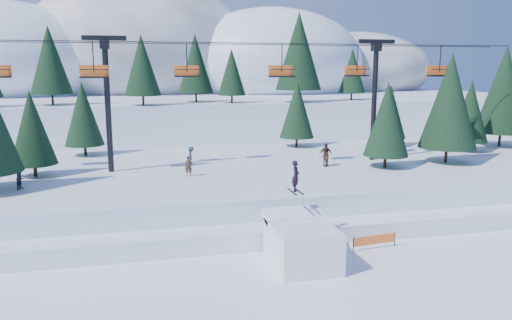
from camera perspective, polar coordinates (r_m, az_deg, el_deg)
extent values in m
plane|color=white|center=(24.84, 4.03, -14.37)|extent=(160.00, 160.00, 0.00)
cube|color=white|center=(41.10, -3.48, -2.42)|extent=(70.00, 22.00, 2.50)
cube|color=white|center=(31.83, -0.30, -7.59)|extent=(70.00, 6.00, 1.10)
cube|color=white|center=(90.04, -9.06, 5.65)|extent=(110.00, 60.00, 6.00)
ellipsoid|color=white|center=(95.83, -26.61, 10.03)|extent=(36.00, 32.40, 19.80)
ellipsoid|color=#605B59|center=(99.51, -13.22, 11.88)|extent=(44.00, 39.60, 26.40)
ellipsoid|color=white|center=(94.79, 1.81, 11.11)|extent=(34.00, 30.60, 19.72)
ellipsoid|color=#605B59|center=(107.30, 11.47, 10.15)|extent=(30.00, 27.00, 15.00)
cylinder|color=black|center=(61.33, -12.76, 6.66)|extent=(0.26, 0.26, 1.16)
cone|color=#17341D|center=(61.21, -12.92, 10.54)|extent=(4.32, 4.32, 7.14)
cylinder|color=black|center=(64.32, -2.77, 6.98)|extent=(0.26, 0.26, 0.96)
cone|color=#17341D|center=(64.19, -2.80, 10.03)|extent=(3.56, 3.56, 5.88)
cylinder|color=black|center=(65.74, 4.84, 7.31)|extent=(0.26, 0.26, 1.60)
cone|color=#17341D|center=(65.67, 4.92, 12.29)|extent=(5.94, 5.94, 9.83)
cylinder|color=black|center=(65.22, -22.22, 6.42)|extent=(0.26, 0.26, 1.32)
cone|color=#17341D|center=(65.11, -22.51, 10.55)|extent=(4.89, 4.89, 8.09)
cylinder|color=black|center=(71.35, 10.84, 7.17)|extent=(0.26, 0.26, 0.99)
cone|color=#17341D|center=(71.24, 10.94, 10.00)|extent=(3.67, 3.67, 6.07)
cylinder|color=black|center=(66.41, -6.86, 7.14)|extent=(0.26, 0.26, 1.23)
cone|color=#17341D|center=(66.30, -6.95, 10.92)|extent=(4.55, 4.55, 7.53)
cube|color=white|center=(27.06, 5.31, -9.72)|extent=(3.26, 4.03, 2.20)
cube|color=white|center=(28.25, 4.22, -6.37)|extent=(3.26, 1.41, 0.78)
imported|color=black|center=(27.58, 4.56, -1.84)|extent=(0.64, 0.75, 1.73)
cube|color=black|center=(27.72, 4.14, -3.64)|extent=(0.11, 1.65, 0.03)
cube|color=black|center=(27.84, 4.93, -3.58)|extent=(0.11, 1.65, 0.03)
cylinder|color=black|center=(39.63, -16.57, 5.83)|extent=(0.44, 0.44, 10.00)
cube|color=black|center=(39.58, -16.96, 13.20)|extent=(3.20, 0.35, 0.35)
cube|color=black|center=(39.56, -16.93, 12.55)|extent=(0.70, 0.70, 0.70)
cylinder|color=black|center=(44.28, 13.34, 6.43)|extent=(0.44, 0.44, 10.00)
cube|color=black|center=(44.24, 13.63, 13.03)|extent=(3.20, 0.35, 0.35)
cube|color=black|center=(44.22, 13.60, 12.45)|extent=(0.70, 0.70, 0.70)
cylinder|color=black|center=(39.32, -0.40, 13.23)|extent=(46.00, 0.06, 0.06)
cylinder|color=black|center=(41.66, -1.16, 13.07)|extent=(46.00, 0.06, 0.06)
cylinder|color=black|center=(38.38, -18.12, 11.14)|extent=(0.08, 0.08, 2.20)
cube|color=black|center=(38.38, -18.00, 8.98)|extent=(2.00, 0.75, 0.12)
cube|color=orange|center=(38.76, -17.99, 9.66)|extent=(2.00, 0.10, 0.85)
cylinder|color=black|center=(38.03, -18.09, 9.80)|extent=(2.00, 0.06, 0.06)
cylinder|color=black|center=(40.87, -7.92, 11.49)|extent=(0.08, 0.08, 2.20)
cube|color=black|center=(40.87, -7.87, 9.45)|extent=(2.00, 0.75, 0.12)
cube|color=orange|center=(41.24, -7.94, 10.09)|extent=(2.00, 0.10, 0.85)
cylinder|color=black|center=(40.52, -7.84, 10.22)|extent=(2.00, 0.06, 0.06)
cylinder|color=black|center=(39.89, 2.99, 11.60)|extent=(0.08, 0.08, 2.20)
cube|color=black|center=(39.89, 2.97, 9.51)|extent=(2.00, 0.75, 0.12)
cube|color=orange|center=(40.25, 2.82, 10.16)|extent=(2.00, 0.10, 0.85)
cylinder|color=black|center=(39.55, 3.12, 10.30)|extent=(2.00, 0.06, 0.06)
cylinder|color=black|center=(44.78, 11.52, 11.28)|extent=(0.08, 0.08, 2.20)
cube|color=black|center=(44.78, 11.45, 9.43)|extent=(2.00, 0.75, 0.12)
cube|color=orange|center=(45.12, 11.27, 10.02)|extent=(2.00, 0.10, 0.85)
cylinder|color=black|center=(44.45, 11.67, 10.13)|extent=(2.00, 0.06, 0.06)
cylinder|color=black|center=(45.83, 20.31, 10.83)|extent=(0.08, 0.08, 2.20)
cube|color=black|center=(45.83, 20.20, 9.02)|extent=(2.00, 0.75, 0.12)
cube|color=orange|center=(46.14, 19.97, 9.60)|extent=(2.00, 0.10, 0.85)
cylinder|color=black|center=(45.53, 20.49, 9.69)|extent=(2.00, 0.06, 0.06)
cylinder|color=black|center=(45.30, 20.88, 0.55)|extent=(0.26, 0.26, 1.28)
cone|color=#17341D|center=(44.79, 21.27, 6.30)|extent=(4.75, 4.75, 7.85)
cylinder|color=black|center=(52.13, 23.00, 1.45)|extent=(0.26, 0.26, 0.95)
cone|color=#17341D|center=(51.75, 23.27, 5.16)|extent=(3.53, 3.53, 5.84)
cylinder|color=black|center=(56.93, 26.07, 2.15)|extent=(0.26, 0.26, 1.41)
cone|color=#17341D|center=(56.51, 26.48, 7.20)|extent=(5.24, 5.24, 8.66)
cylinder|color=black|center=(52.78, 14.92, 1.99)|extent=(0.26, 0.26, 0.88)
cone|color=#17341D|center=(52.43, 15.09, 5.37)|extent=(3.25, 3.25, 5.38)
cylinder|color=black|center=(48.38, -18.92, 1.07)|extent=(0.26, 0.26, 0.94)
cone|color=#17341D|center=(47.98, -19.16, 5.04)|extent=(3.51, 3.51, 5.80)
cylinder|color=black|center=(51.05, 4.66, 2.07)|extent=(0.26, 0.26, 0.94)
cone|color=#17341D|center=(50.67, 4.72, 5.82)|extent=(3.48, 3.48, 5.76)
cylinder|color=black|center=(40.47, -23.91, -1.07)|extent=(0.26, 0.26, 0.89)
cone|color=#17341D|center=(40.00, -24.25, 3.40)|extent=(3.31, 3.31, 5.48)
cylinder|color=black|center=(41.58, 14.53, -0.16)|extent=(0.26, 0.26, 0.96)
cone|color=#17341D|center=(41.10, 14.75, 4.56)|extent=(3.57, 3.57, 5.91)
imported|color=#3B1E2E|center=(41.13, 7.97, 0.62)|extent=(1.16, 0.63, 1.88)
imported|color=#213E23|center=(48.78, 15.94, 1.65)|extent=(0.80, 0.88, 1.52)
imported|color=#43281C|center=(37.22, -7.71, -0.71)|extent=(0.61, 0.46, 1.51)
imported|color=#23374A|center=(41.52, -7.43, 0.48)|extent=(0.68, 1.05, 1.53)
imported|color=#22213A|center=(36.48, -25.28, -1.85)|extent=(0.77, 0.88, 1.53)
imported|color=#3B281E|center=(40.88, 7.92, 0.38)|extent=(0.61, 1.02, 1.63)
cylinder|color=black|center=(29.58, 11.06, -9.43)|extent=(0.06, 0.06, 0.90)
cylinder|color=black|center=(31.05, 15.56, -8.66)|extent=(0.06, 0.06, 0.90)
cube|color=orange|center=(30.26, 13.38, -8.86)|extent=(2.79, 0.35, 0.55)
cylinder|color=black|center=(34.79, 17.82, -6.70)|extent=(0.06, 0.06, 0.90)
cylinder|color=black|center=(36.39, 21.51, -6.17)|extent=(0.06, 0.06, 0.90)
cube|color=orange|center=(35.54, 19.72, -6.28)|extent=(2.80, 0.18, 0.55)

